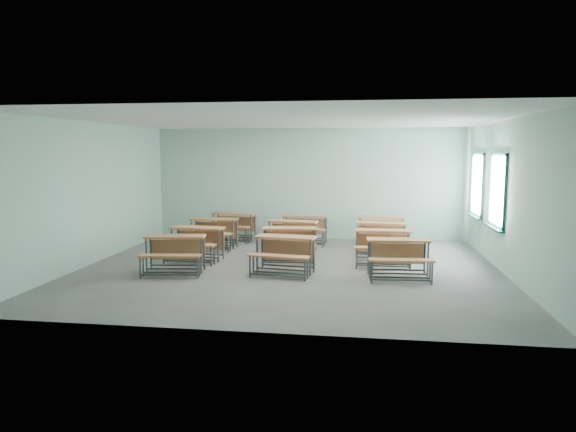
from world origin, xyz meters
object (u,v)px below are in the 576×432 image
object	(u,v)px
desk_unit_r0c2	(399,252)
desk_unit_r2c0	(213,228)
desk_unit_r2c2	(381,233)
desk_unit_r0c0	(174,248)
desk_unit_r3c0	(233,222)
desk_unit_r3c1	(304,225)
desk_unit_r1c0	(196,238)
desk_unit_r2c1	(292,231)
desk_unit_r0c1	(284,249)
desk_unit_r1c1	(289,239)
desk_unit_r3c2	(381,226)
desk_unit_r1c2	(383,242)

from	to	relation	value
desk_unit_r0c2	desk_unit_r2c0	xyz separation A→B (m)	(-4.61, 2.58, 0.00)
desk_unit_r2c0	desk_unit_r2c2	world-z (taller)	same
desk_unit_r0c0	desk_unit_r3c0	size ratio (longest dim) A/B	1.00
desk_unit_r2c0	desk_unit_r3c0	distance (m)	1.26
desk_unit_r2c2	desk_unit_r3c1	world-z (taller)	same
desk_unit_r1c0	desk_unit_r2c1	distance (m)	2.49
desk_unit_r0c1	desk_unit_r1c1	size ratio (longest dim) A/B	1.02
desk_unit_r1c1	desk_unit_r2c2	xyz separation A→B (m)	(2.13, 1.17, 0.00)
desk_unit_r0c2	desk_unit_r1c0	bearing A→B (deg)	162.96
desk_unit_r3c2	desk_unit_r1c0	bearing A→B (deg)	-146.02
desk_unit_r1c0	desk_unit_r3c2	bearing A→B (deg)	35.46
desk_unit_r2c2	desk_unit_r3c2	size ratio (longest dim) A/B	0.99
desk_unit_r1c1	desk_unit_r3c1	xyz separation A→B (m)	(0.09, 2.36, 0.00)
desk_unit_r1c1	desk_unit_r3c1	distance (m)	2.36
desk_unit_r3c2	desk_unit_r2c0	bearing A→B (deg)	-163.63
desk_unit_r0c2	desk_unit_r3c0	world-z (taller)	same
desk_unit_r1c0	desk_unit_r2c2	bearing A→B (deg)	23.01
desk_unit_r0c2	desk_unit_r2c1	world-z (taller)	same
desk_unit_r0c1	desk_unit_r2c1	size ratio (longest dim) A/B	1.00
desk_unit_r0c1	desk_unit_r1c2	bearing A→B (deg)	36.92
desk_unit_r3c0	desk_unit_r3c2	world-z (taller)	same
desk_unit_r2c2	desk_unit_r1c0	bearing A→B (deg)	-159.12
desk_unit_r0c0	desk_unit_r1c1	world-z (taller)	same
desk_unit_r0c1	desk_unit_r2c2	xyz separation A→B (m)	(2.07, 2.38, 0.00)
desk_unit_r0c2	desk_unit_r2c1	size ratio (longest dim) A/B	0.98
desk_unit_r1c0	desk_unit_r2c0	world-z (taller)	same
desk_unit_r0c0	desk_unit_r3c0	world-z (taller)	same
desk_unit_r0c0	desk_unit_r0c1	xyz separation A→B (m)	(2.28, 0.26, 0.00)
desk_unit_r0c1	desk_unit_r2c2	bearing A→B (deg)	56.56
desk_unit_r3c1	desk_unit_r3c2	size ratio (longest dim) A/B	0.99
desk_unit_r2c0	desk_unit_r3c2	xyz separation A→B (m)	(4.39, 0.99, 0.00)
desk_unit_r1c2	desk_unit_r2c0	world-z (taller)	same
desk_unit_r1c1	desk_unit_r2c2	bearing A→B (deg)	23.53
desk_unit_r1c1	desk_unit_r1c0	bearing A→B (deg)	-179.58
desk_unit_r1c2	desk_unit_r2c2	bearing A→B (deg)	89.21
desk_unit_r0c2	desk_unit_r1c1	distance (m)	2.70
desk_unit_r0c1	desk_unit_r0c2	world-z (taller)	same
desk_unit_r2c1	desk_unit_r3c2	xyz separation A→B (m)	(2.28, 1.16, 0.00)
desk_unit_r0c0	desk_unit_r3c1	world-z (taller)	same
desk_unit_r1c0	desk_unit_r1c2	bearing A→B (deg)	7.34
desk_unit_r1c0	desk_unit_r1c1	bearing A→B (deg)	10.84
desk_unit_r0c0	desk_unit_r3c2	bearing A→B (deg)	33.51
desk_unit_r0c1	desk_unit_r0c2	distance (m)	2.33
desk_unit_r2c2	desk_unit_r3c0	size ratio (longest dim) A/B	0.96
desk_unit_r1c1	desk_unit_r2c1	distance (m)	1.17
desk_unit_r0c1	desk_unit_r1c1	world-z (taller)	same
desk_unit_r1c0	desk_unit_r3c0	size ratio (longest dim) A/B	0.98
desk_unit_r0c2	desk_unit_r3c2	bearing A→B (deg)	89.18
desk_unit_r0c0	desk_unit_r3c1	bearing A→B (deg)	51.59
desk_unit_r1c0	desk_unit_r2c2	size ratio (longest dim) A/B	1.02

